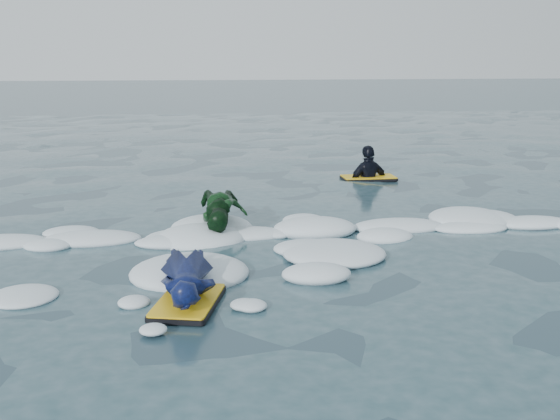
# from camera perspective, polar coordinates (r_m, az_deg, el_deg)

# --- Properties ---
(ground) EXTENTS (120.00, 120.00, 0.00)m
(ground) POSITION_cam_1_polar(r_m,az_deg,el_deg) (7.61, -1.53, -5.20)
(ground) COLOR #1A363E
(ground) RESTS_ON ground
(foam_band) EXTENTS (12.00, 3.10, 0.30)m
(foam_band) POSITION_cam_1_polar(r_m,az_deg,el_deg) (8.60, -2.26, -3.12)
(foam_band) COLOR white
(foam_band) RESTS_ON ground
(prone_woman_unit) EXTENTS (0.78, 1.54, 0.38)m
(prone_woman_unit) POSITION_cam_1_polar(r_m,az_deg,el_deg) (6.85, -7.54, -5.61)
(prone_woman_unit) COLOR black
(prone_woman_unit) RESTS_ON ground
(prone_child_unit) EXTENTS (0.79, 1.42, 0.54)m
(prone_child_unit) POSITION_cam_1_polar(r_m,az_deg,el_deg) (9.27, -4.68, -0.24)
(prone_child_unit) COLOR black
(prone_child_unit) RESTS_ON ground
(waiting_rider_unit) EXTENTS (1.01, 0.61, 1.51)m
(waiting_rider_unit) POSITION_cam_1_polar(r_m,az_deg,el_deg) (13.37, 7.19, 2.06)
(waiting_rider_unit) COLOR black
(waiting_rider_unit) RESTS_ON ground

